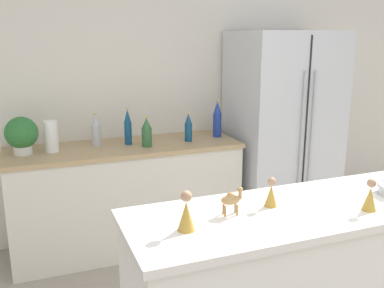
{
  "coord_description": "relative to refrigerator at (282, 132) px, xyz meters",
  "views": [
    {
      "loc": [
        -1.05,
        -0.93,
        1.75
      ],
      "look_at": [
        -0.13,
        1.46,
        1.1
      ],
      "focal_mm": 40.0,
      "sensor_mm": 36.0,
      "label": 1
    }
  ],
  "objects": [
    {
      "name": "potted_plant",
      "position": [
        -2.2,
        0.08,
        0.14
      ],
      "size": [
        0.24,
        0.24,
        0.28
      ],
      "color": "silver",
      "rests_on": "back_counter"
    },
    {
      "name": "back_bottle_4",
      "position": [
        -0.9,
        0.02,
        0.11
      ],
      "size": [
        0.06,
        0.06,
        0.24
      ],
      "color": "navy",
      "rests_on": "back_counter"
    },
    {
      "name": "back_bottle_3",
      "position": [
        -1.28,
        -0.02,
        0.11
      ],
      "size": [
        0.08,
        0.08,
        0.24
      ],
      "color": "#2D6033",
      "rests_on": "back_counter"
    },
    {
      "name": "wise_man_figurine_blue",
      "position": [
        -0.79,
        -1.92,
        0.18
      ],
      "size": [
        0.06,
        0.06,
        0.14
      ],
      "color": "#B28933",
      "rests_on": "bar_counter"
    },
    {
      "name": "wise_man_figurine_crimson",
      "position": [
        -1.16,
        -1.72,
        0.17
      ],
      "size": [
        0.06,
        0.06,
        0.13
      ],
      "color": "#B28933",
      "rests_on": "bar_counter"
    },
    {
      "name": "wall_back",
      "position": [
        -1.08,
        0.4,
        0.38
      ],
      "size": [
        8.0,
        0.06,
        2.55
      ],
      "color": "silver",
      "rests_on": "ground_plane"
    },
    {
      "name": "back_bottle_0",
      "position": [
        -1.65,
        0.16,
        0.11
      ],
      "size": [
        0.07,
        0.07,
        0.26
      ],
      "color": "#B2B7BC",
      "rests_on": "back_counter"
    },
    {
      "name": "wise_man_figurine_purple",
      "position": [
        -1.6,
        -1.81,
        0.18
      ],
      "size": [
        0.07,
        0.07,
        0.16
      ],
      "color": "#B28933",
      "rests_on": "bar_counter"
    },
    {
      "name": "paper_towel_roll",
      "position": [
        -2.0,
        0.08,
        0.11
      ],
      "size": [
        0.1,
        0.1,
        0.24
      ],
      "color": "white",
      "rests_on": "back_counter"
    },
    {
      "name": "refrigerator",
      "position": [
        0.0,
        0.0,
        0.0
      ],
      "size": [
        0.89,
        0.74,
        1.79
      ],
      "color": "silver",
      "rests_on": "ground_plane"
    },
    {
      "name": "camel_figurine",
      "position": [
        -1.37,
        -1.74,
        0.18
      ],
      "size": [
        0.1,
        0.05,
        0.12
      ],
      "color": "#A87F4C",
      "rests_on": "bar_counter"
    },
    {
      "name": "back_counter",
      "position": [
        -1.43,
        0.07,
        -0.45
      ],
      "size": [
        1.87,
        0.63,
        0.89
      ],
      "color": "silver",
      "rests_on": "ground_plane"
    },
    {
      "name": "back_bottle_2",
      "position": [
        -1.4,
        0.1,
        0.13
      ],
      "size": [
        0.06,
        0.06,
        0.3
      ],
      "color": "navy",
      "rests_on": "back_counter"
    },
    {
      "name": "back_bottle_1",
      "position": [
        -0.61,
        0.09,
        0.14
      ],
      "size": [
        0.08,
        0.08,
        0.32
      ],
      "color": "navy",
      "rests_on": "back_counter"
    }
  ]
}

